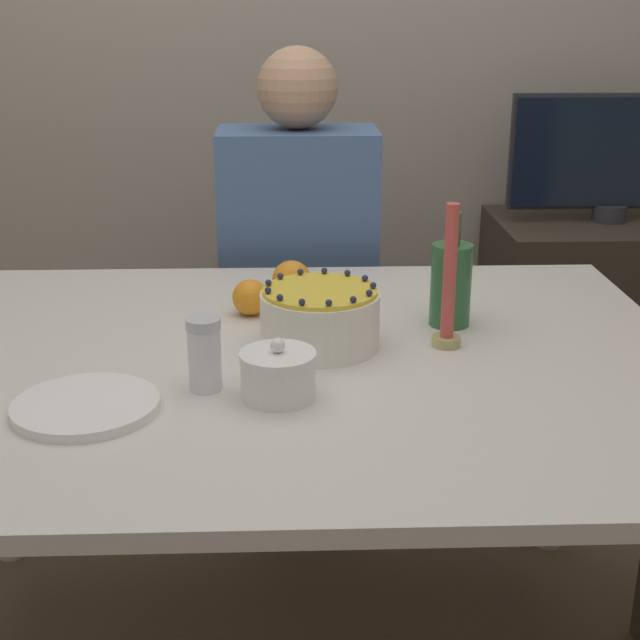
{
  "coord_description": "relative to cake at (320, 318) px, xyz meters",
  "views": [
    {
      "loc": [
        0.03,
        -1.48,
        1.34
      ],
      "look_at": [
        0.08,
        0.04,
        0.79
      ],
      "focal_mm": 50.0,
      "sensor_mm": 36.0,
      "label": 1
    }
  ],
  "objects": [
    {
      "name": "plate_stack",
      "position": [
        -0.37,
        -0.26,
        -0.05
      ],
      "size": [
        0.23,
        0.23,
        0.02
      ],
      "color": "white",
      "rests_on": "dining_table"
    },
    {
      "name": "dining_table",
      "position": [
        -0.08,
        -0.04,
        -0.15
      ],
      "size": [
        1.51,
        1.12,
        0.74
      ],
      "color": "beige",
      "rests_on": "ground_plane"
    },
    {
      "name": "wall_behind",
      "position": [
        -0.08,
        1.36,
        0.5
      ],
      "size": [
        8.0,
        0.05,
        2.6
      ],
      "color": "#ADA393",
      "rests_on": "ground_plane"
    },
    {
      "name": "candle",
      "position": [
        0.23,
        -0.01,
        0.05
      ],
      "size": [
        0.05,
        0.05,
        0.27
      ],
      "color": "tan",
      "rests_on": "dining_table"
    },
    {
      "name": "person_man_blue_shirt",
      "position": [
        -0.03,
        0.71,
        -0.26
      ],
      "size": [
        0.4,
        0.34,
        1.24
      ],
      "rotation": [
        0.0,
        0.0,
        3.14
      ],
      "color": "#473D33",
      "rests_on": "ground_plane"
    },
    {
      "name": "bottle",
      "position": [
        0.26,
        0.11,
        0.03
      ],
      "size": [
        0.08,
        0.08,
        0.22
      ],
      "color": "#2D6638",
      "rests_on": "dining_table"
    },
    {
      "name": "tv_monitor",
      "position": [
        0.91,
        1.08,
        0.11
      ],
      "size": [
        0.63,
        0.1,
        0.38
      ],
      "color": "#2D2D33",
      "rests_on": "side_cabinet"
    },
    {
      "name": "sugar_shaker",
      "position": [
        -0.19,
        -0.18,
        0.01
      ],
      "size": [
        0.06,
        0.06,
        0.12
      ],
      "color": "white",
      "rests_on": "dining_table"
    },
    {
      "name": "sugar_bowl",
      "position": [
        -0.07,
        -0.22,
        -0.02
      ],
      "size": [
        0.12,
        0.12,
        0.1
      ],
      "color": "white",
      "rests_on": "dining_table"
    },
    {
      "name": "cake",
      "position": [
        0.0,
        0.0,
        0.0
      ],
      "size": [
        0.22,
        0.22,
        0.12
      ],
      "color": "white",
      "rests_on": "dining_table"
    },
    {
      "name": "side_cabinet",
      "position": [
        0.91,
        1.07,
        -0.44
      ],
      "size": [
        0.67,
        0.47,
        0.71
      ],
      "color": "#382D23",
      "rests_on": "ground_plane"
    },
    {
      "name": "orange_fruit_0",
      "position": [
        -0.05,
        0.28,
        -0.01
      ],
      "size": [
        0.08,
        0.08,
        0.08
      ],
      "color": "orange",
      "rests_on": "dining_table"
    },
    {
      "name": "orange_fruit_1",
      "position": [
        -0.13,
        0.18,
        -0.02
      ],
      "size": [
        0.07,
        0.07,
        0.07
      ],
      "color": "orange",
      "rests_on": "dining_table"
    }
  ]
}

